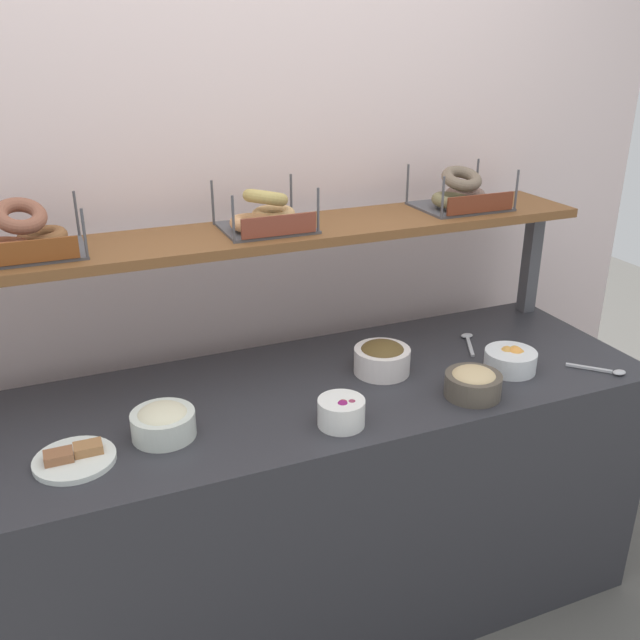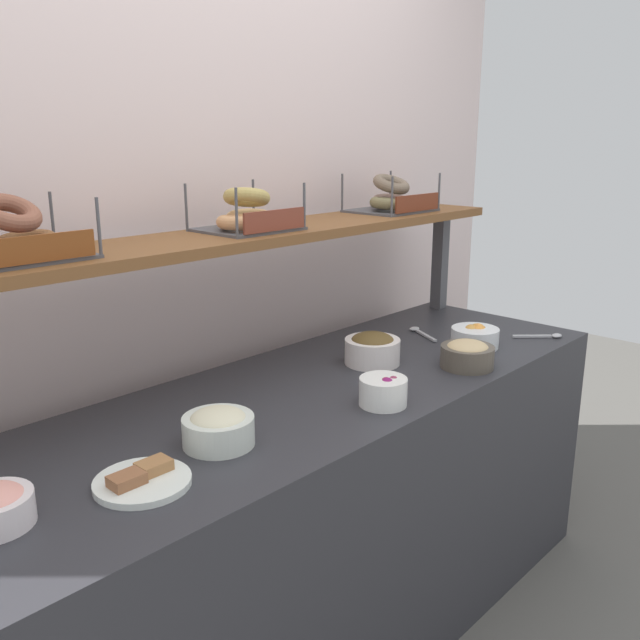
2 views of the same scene
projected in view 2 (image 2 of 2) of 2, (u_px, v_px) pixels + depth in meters
The scene contains 16 objects.
ground_plane at pixel (315, 634), 2.19m from camera, with size 8.00×8.00×0.00m, color #595651.
back_wall at pixel (194, 247), 2.23m from camera, with size 3.39×0.06×2.40m, color silver.
deli_counter at pixel (315, 517), 2.08m from camera, with size 2.19×0.70×0.85m, color #2D2D33.
shelf_riser_right at pixel (440, 261), 2.82m from camera, with size 0.05×0.05×0.40m, color #4C4C51.
upper_shelf at pixel (250, 236), 2.03m from camera, with size 2.15×0.32×0.03m, color brown.
bowl_chocolate_spread at pixel (372, 348), 2.16m from camera, with size 0.18×0.18×0.10m.
bowl_beet_salad at pixel (383, 391), 1.83m from camera, with size 0.13×0.13×0.08m.
bowl_potato_salad at pixel (218, 427), 1.59m from camera, with size 0.17×0.17×0.09m.
bowl_fruit_salad at pixel (475, 336), 2.34m from camera, with size 0.16×0.16×0.08m.
bowl_hummus at pixel (467, 354), 2.13m from camera, with size 0.17×0.17×0.09m.
serving_plate_white at pixel (142, 480), 1.41m from camera, with size 0.20×0.20×0.04m.
serving_spoon_near_plate at pixel (546, 336), 2.44m from camera, with size 0.14×0.13×0.01m.
serving_spoon_by_edge at pixel (420, 332), 2.49m from camera, with size 0.10×0.16×0.01m.
bagel_basket_cinnamon_raisin at pixel (13, 240), 1.53m from camera, with size 0.31×0.25×0.16m.
bagel_basket_sesame at pixel (246, 216), 2.02m from camera, with size 0.28×0.26×0.14m.
bagel_basket_poppy at pixel (391, 199), 2.52m from camera, with size 0.30×0.25×0.14m.
Camera 2 is at (-1.33, -1.27, 1.56)m, focal length 38.05 mm.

